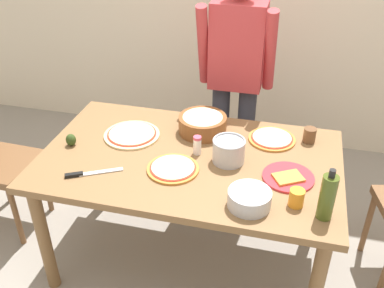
# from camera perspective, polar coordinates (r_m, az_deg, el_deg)

# --- Properties ---
(ground) EXTENTS (8.00, 8.00, 0.00)m
(ground) POSITION_cam_1_polar(r_m,az_deg,el_deg) (2.85, -0.25, -14.41)
(ground) COLOR gray
(dining_table) EXTENTS (1.60, 0.96, 0.76)m
(dining_table) POSITION_cam_1_polar(r_m,az_deg,el_deg) (2.41, -0.29, -3.45)
(dining_table) COLOR brown
(dining_table) RESTS_ON ground
(person_cook) EXTENTS (0.49, 0.25, 1.62)m
(person_cook) POSITION_cam_1_polar(r_m,az_deg,el_deg) (2.91, 5.71, 9.11)
(person_cook) COLOR #2D2D38
(person_cook) RESTS_ON ground
(pizza_raw_on_board) EXTENTS (0.32, 0.32, 0.02)m
(pizza_raw_on_board) POSITION_cam_1_polar(r_m,az_deg,el_deg) (2.56, -7.81, 1.24)
(pizza_raw_on_board) COLOR beige
(pizza_raw_on_board) RESTS_ON dining_table
(pizza_cooked_on_tray) EXTENTS (0.27, 0.27, 0.02)m
(pizza_cooked_on_tray) POSITION_cam_1_polar(r_m,az_deg,el_deg) (2.26, -2.50, -3.17)
(pizza_cooked_on_tray) COLOR #C67A33
(pizza_cooked_on_tray) RESTS_ON dining_table
(pizza_second_cooked) EXTENTS (0.27, 0.27, 0.02)m
(pizza_second_cooked) POSITION_cam_1_polar(r_m,az_deg,el_deg) (2.54, 10.33, 0.70)
(pizza_second_cooked) COLOR #C67A33
(pizza_second_cooked) RESTS_ON dining_table
(plate_with_slice) EXTENTS (0.26, 0.26, 0.02)m
(plate_with_slice) POSITION_cam_1_polar(r_m,az_deg,el_deg) (2.25, 12.38, -4.23)
(plate_with_slice) COLOR red
(plate_with_slice) RESTS_ON dining_table
(popcorn_bowl) EXTENTS (0.28, 0.28, 0.11)m
(popcorn_bowl) POSITION_cam_1_polar(r_m,az_deg,el_deg) (2.55, 1.38, 2.81)
(popcorn_bowl) COLOR brown
(popcorn_bowl) RESTS_ON dining_table
(mixing_bowl_steel) EXTENTS (0.20, 0.20, 0.08)m
(mixing_bowl_steel) POSITION_cam_1_polar(r_m,az_deg,el_deg) (2.03, 7.46, -7.06)
(mixing_bowl_steel) COLOR #B7B7BC
(mixing_bowl_steel) RESTS_ON dining_table
(olive_oil_bottle) EXTENTS (0.07, 0.07, 0.26)m
(olive_oil_bottle) POSITION_cam_1_polar(r_m,az_deg,el_deg) (1.99, 17.16, -6.57)
(olive_oil_bottle) COLOR #47561E
(olive_oil_bottle) RESTS_ON dining_table
(steel_pot) EXTENTS (0.17, 0.17, 0.13)m
(steel_pot) POSITION_cam_1_polar(r_m,az_deg,el_deg) (2.30, 4.79, -0.83)
(steel_pot) COLOR #B7B7BC
(steel_pot) RESTS_ON dining_table
(cup_orange) EXTENTS (0.07, 0.07, 0.08)m
(cup_orange) POSITION_cam_1_polar(r_m,az_deg,el_deg) (2.07, 13.42, -6.81)
(cup_orange) COLOR orange
(cup_orange) RESTS_ON dining_table
(cup_small_brown) EXTENTS (0.07, 0.07, 0.08)m
(cup_small_brown) POSITION_cam_1_polar(r_m,az_deg,el_deg) (2.55, 15.02, 1.12)
(cup_small_brown) COLOR brown
(cup_small_brown) RESTS_ON dining_table
(salt_shaker) EXTENTS (0.04, 0.04, 0.11)m
(salt_shaker) POSITION_cam_1_polar(r_m,az_deg,el_deg) (2.36, 0.69, -0.15)
(salt_shaker) COLOR white
(salt_shaker) RESTS_ON dining_table
(chef_knife) EXTENTS (0.27, 0.16, 0.02)m
(chef_knife) POSITION_cam_1_polar(r_m,az_deg,el_deg) (2.29, -13.49, -3.74)
(chef_knife) COLOR silver
(chef_knife) RESTS_ON dining_table
(avocado) EXTENTS (0.06, 0.06, 0.07)m
(avocado) POSITION_cam_1_polar(r_m,az_deg,el_deg) (2.53, -15.45, 0.53)
(avocado) COLOR #2D4219
(avocado) RESTS_ON dining_table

